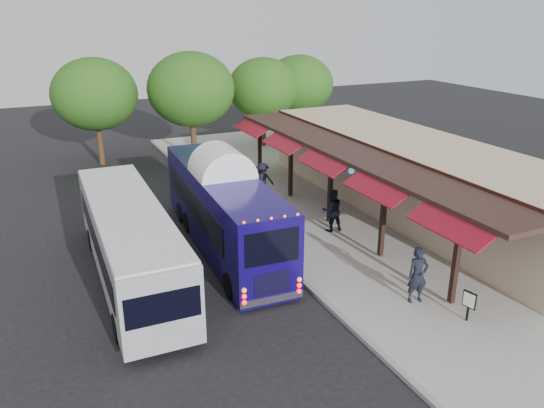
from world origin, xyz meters
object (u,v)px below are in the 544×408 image
ped_c (225,181)px  ped_d (263,180)px  ped_b (332,210)px  coach_bus (223,206)px  sign_board (469,301)px  ped_a (418,275)px  city_bus (130,240)px

ped_c → ped_d: size_ratio=1.02×
ped_b → ped_d: ped_b is taller
coach_bus → ped_c: (2.05, 5.42, -0.78)m
ped_b → coach_bus: bearing=1.6°
ped_b → sign_board: (0.12, -8.16, -0.27)m
coach_bus → ped_d: size_ratio=5.97×
ped_d → ped_a: bearing=110.3°
city_bus → ped_b: size_ratio=5.62×
city_bus → coach_bus: bearing=18.2°
coach_bus → ped_c: 5.84m
ped_a → ped_d: 12.03m
city_bus → ped_d: bearing=38.4°
coach_bus → city_bus: bearing=-159.9°
coach_bus → ped_a: 8.38m
city_bus → ped_a: size_ratio=5.55×
ped_b → ped_d: bearing=-71.0°
coach_bus → ped_b: bearing=-5.0°
city_bus → ped_b: bearing=4.9°
ped_a → ped_d: size_ratio=1.07×
coach_bus → ped_a: bearing=-56.2°
city_bus → ped_d: 10.10m
ped_b → ped_c: ped_b is taller
ped_c → ped_d: bearing=121.4°
city_bus → sign_board: (9.06, -7.58, -0.77)m
city_bus → ped_a: 10.25m
sign_board → ped_a: bearing=99.7°
ped_a → ped_b: bearing=96.2°
ped_c → coach_bus: bearing=27.3°
city_bus → ped_a: bearing=-34.1°
ped_b → ped_c: 6.71m
ped_a → sign_board: size_ratio=1.91×
coach_bus → city_bus: (-4.09, -1.26, -0.25)m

